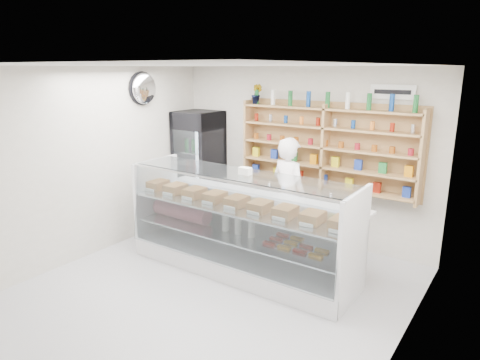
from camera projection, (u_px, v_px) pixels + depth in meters
The scene contains 8 objects.
room at pixel (203, 189), 4.99m from camera, with size 5.00×5.00×5.00m.
display_counter at pixel (241, 244), 5.98m from camera, with size 3.26×0.97×1.42m.
shop_worker at pixel (289, 195), 6.50m from camera, with size 0.65×0.43×1.79m, color white.
drinks_cooler at pixel (199, 167), 7.80m from camera, with size 0.73×0.71×2.03m.
wall_shelving at pixel (325, 147), 6.53m from camera, with size 2.84×0.28×1.33m.
potted_plant at pixel (257, 94), 7.02m from camera, with size 0.18×0.14×0.32m, color #1E6626.
security_mirror at pixel (144, 89), 6.87m from camera, with size 0.15×0.50×0.50m, color silver.
wall_sign at pixel (393, 92), 5.92m from camera, with size 0.62×0.03×0.20m, color white.
Camera 1 is at (3.09, -3.70, 2.77)m, focal length 32.00 mm.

